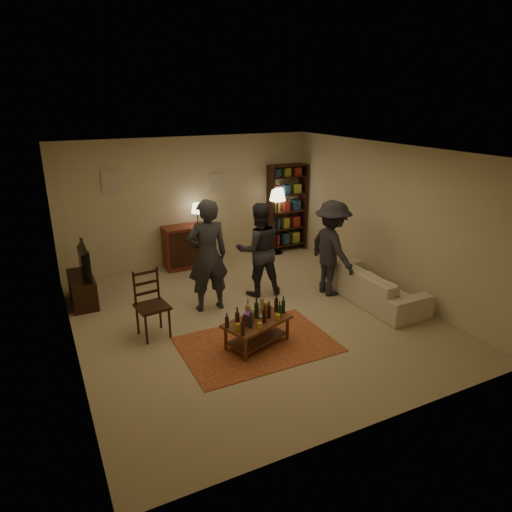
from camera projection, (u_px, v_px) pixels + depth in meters
floor at (252, 316)px, 7.61m from camera, size 6.00×6.00×0.00m
room_shell at (159, 182)px, 9.26m from camera, size 6.00×6.00×6.00m
rug at (257, 344)px, 6.73m from camera, size 2.20×1.50×0.01m
coffee_table at (257, 322)px, 6.60m from camera, size 1.10×0.82×0.74m
dining_chair at (150, 301)px, 6.86m from camera, size 0.51×0.51×1.05m
tv_stand at (82, 282)px, 7.98m from camera, size 0.40×1.00×1.06m
dresser at (188, 245)px, 9.67m from camera, size 1.00×0.50×1.36m
bookshelf at (287, 207)px, 10.56m from camera, size 0.90×0.34×2.02m
floor_lamp at (278, 199)px, 10.23m from camera, size 0.36×0.36×1.53m
sofa at (373, 285)px, 8.09m from camera, size 0.81×2.08×0.61m
person_left at (207, 256)px, 7.56m from camera, size 0.72×0.49×1.92m
person_right at (259, 250)px, 8.20m from camera, size 0.93×0.78×1.72m
person_by_sofa at (332, 248)px, 8.20m from camera, size 0.65×1.13×1.75m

